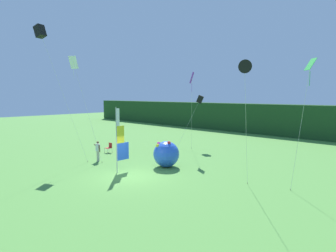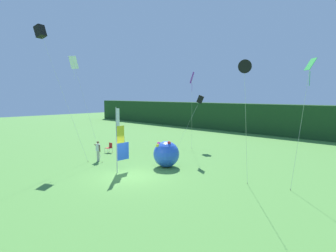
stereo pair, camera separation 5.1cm
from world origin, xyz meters
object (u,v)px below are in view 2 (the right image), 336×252
at_px(kite_green_diamond_2, 309,75).
at_px(person_mid_field, 98,151).
at_px(inflatable_balloon, 166,154).
at_px(person_near_banner, 122,142).
at_px(kite_white_diamond_3, 75,67).
at_px(banner_flag, 120,141).
at_px(folding_chair, 109,147).
at_px(kite_black_delta_1, 244,67).
at_px(kite_purple_diamond_5, 192,81).
at_px(kite_black_box_4, 200,99).
at_px(kite_black_box_0, 40,32).

bearing_deg(kite_green_diamond_2, person_mid_field, -168.44).
bearing_deg(kite_green_diamond_2, inflatable_balloon, -177.27).
distance_m(person_near_banner, kite_white_diamond_3, 7.88).
relative_size(banner_flag, folding_chair, 4.96).
distance_m(kite_black_delta_1, kite_purple_diamond_5, 10.77).
xyz_separation_m(folding_chair, kite_purple_diamond_5, (5.70, 4.76, 5.92)).
bearing_deg(kite_white_diamond_3, person_near_banner, 92.74).
distance_m(folding_chair, kite_black_box_4, 9.94).
height_order(inflatable_balloon, kite_white_diamond_3, kite_white_diamond_3).
bearing_deg(kite_black_box_4, kite_white_diamond_3, -105.20).
xyz_separation_m(banner_flag, kite_black_box_4, (-1.91, 11.14, 2.66)).
bearing_deg(kite_black_box_4, person_near_banner, -115.46).
xyz_separation_m(banner_flag, folding_chair, (-6.03, 3.17, -1.60)).
distance_m(banner_flag, kite_purple_diamond_5, 9.03).
bearing_deg(kite_black_box_4, kite_green_diamond_2, -31.16).
xyz_separation_m(person_mid_field, kite_green_diamond_2, (14.42, 2.95, 5.32)).
bearing_deg(person_near_banner, folding_chair, -129.82).
distance_m(person_near_banner, kite_purple_diamond_5, 8.35).
relative_size(banner_flag, person_near_banner, 2.58).
bearing_deg(kite_purple_diamond_5, kite_green_diamond_2, -21.76).
bearing_deg(person_near_banner, kite_green_diamond_2, -1.89).
relative_size(inflatable_balloon, kite_purple_diamond_5, 0.27).
bearing_deg(kite_purple_diamond_5, folding_chair, -140.12).
relative_size(kite_black_box_0, kite_white_diamond_3, 1.24).
relative_size(kite_black_box_4, kite_purple_diamond_5, 0.73).
xyz_separation_m(inflatable_balloon, kite_black_box_4, (-3.22, 8.04, 3.83)).
bearing_deg(kite_white_diamond_3, kite_black_box_4, 74.80).
bearing_deg(kite_black_box_4, person_mid_field, -100.01).
height_order(person_mid_field, kite_black_delta_1, kite_black_delta_1).
bearing_deg(kite_black_box_0, inflatable_balloon, 42.45).
height_order(kite_black_box_4, kite_purple_diamond_5, kite_purple_diamond_5).
height_order(banner_flag, person_near_banner, banner_flag).
relative_size(banner_flag, person_mid_field, 2.75).
relative_size(kite_black_delta_1, kite_green_diamond_2, 1.00).
relative_size(person_near_banner, inflatable_balloon, 0.88).
relative_size(kite_white_diamond_3, kite_purple_diamond_5, 1.14).
height_order(kite_black_delta_1, kite_purple_diamond_5, kite_purple_diamond_5).
xyz_separation_m(kite_white_diamond_3, kite_purple_diamond_5, (4.73, 8.38, -0.93)).
relative_size(person_near_banner, kite_black_box_4, 0.33).
bearing_deg(kite_purple_diamond_5, person_near_banner, -142.05).
xyz_separation_m(inflatable_balloon, kite_black_box_0, (-6.53, -5.97, 8.67)).
height_order(person_mid_field, kite_black_box_0, kite_black_box_0).
relative_size(kite_black_delta_1, kite_purple_diamond_5, 0.97).
relative_size(person_mid_field, kite_purple_diamond_5, 0.22).
xyz_separation_m(kite_black_box_0, kite_black_box_4, (3.31, 14.02, -4.84)).
bearing_deg(folding_chair, kite_black_box_0, -82.33).
relative_size(inflatable_balloon, kite_black_box_4, 0.37).
distance_m(person_mid_field, kite_black_delta_1, 13.40).
bearing_deg(kite_black_box_0, kite_black_delta_1, 17.92).
distance_m(person_near_banner, kite_green_diamond_2, 16.78).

